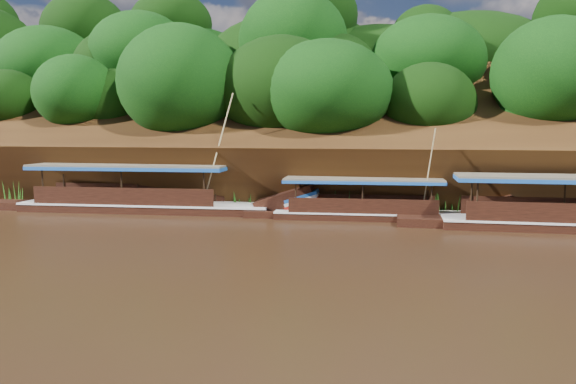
# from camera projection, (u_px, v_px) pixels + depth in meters

# --- Properties ---
(ground) EXTENTS (160.00, 160.00, 0.00)m
(ground) POSITION_uv_depth(u_px,v_px,m) (302.00, 249.00, 22.60)
(ground) COLOR black
(ground) RESTS_ON ground
(riverbank) EXTENTS (120.00, 30.06, 19.40)m
(riverbank) POSITION_uv_depth(u_px,v_px,m) (354.00, 166.00, 44.48)
(riverbank) COLOR black
(riverbank) RESTS_ON ground
(boat_1) EXTENTS (12.76, 2.80, 5.24)m
(boat_1) POSITION_uv_depth(u_px,v_px,m) (387.00, 210.00, 29.80)
(boat_1) COLOR black
(boat_1) RESTS_ON ground
(boat_2) EXTENTS (17.58, 3.50, 7.32)m
(boat_2) POSITION_uv_depth(u_px,v_px,m) (160.00, 201.00, 32.50)
(boat_2) COLOR black
(boat_2) RESTS_ON ground
(reeds) EXTENTS (50.34, 2.51, 1.94)m
(reeds) POSITION_uv_depth(u_px,v_px,m) (274.00, 198.00, 32.44)
(reeds) COLOR #265C17
(reeds) RESTS_ON ground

